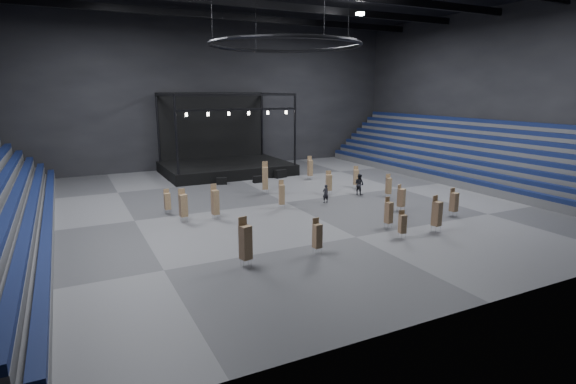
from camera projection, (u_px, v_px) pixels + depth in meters
name	position (u px, v px, depth m)	size (l,w,h in m)	color
floor	(285.00, 202.00, 38.74)	(50.00, 50.00, 0.00)	#515153
wall_back	(209.00, 94.00, 55.04)	(50.00, 0.20, 18.00)	black
wall_front	(511.00, 102.00, 18.45)	(50.00, 0.20, 18.00)	black
wall_right	(496.00, 95.00, 47.69)	(0.20, 42.00, 18.00)	black
bleachers_right	(476.00, 164.00, 48.40)	(7.20, 40.00, 6.40)	#4B4B4D
stage	(224.00, 160.00, 52.57)	(14.00, 10.00, 9.20)	black
truss_ring	(285.00, 45.00, 35.86)	(12.30, 12.30, 5.15)	black
flight_case_left	(222.00, 181.00, 46.06)	(1.06, 0.53, 0.71)	black
flight_case_mid	(258.00, 179.00, 46.96)	(1.04, 0.52, 0.69)	black
flight_case_right	(280.00, 174.00, 49.57)	(1.34, 0.67, 0.89)	black
chair_stack_0	(454.00, 201.00, 34.20)	(0.55, 0.55, 2.20)	silver
chair_stack_1	(356.00, 177.00, 43.98)	(0.62, 0.62, 2.21)	silver
chair_stack_2	(437.00, 213.00, 30.43)	(0.62, 0.62, 2.53)	silver
chair_stack_3	(317.00, 235.00, 26.36)	(0.49, 0.49, 2.17)	silver
chair_stack_4	(401.00, 197.00, 35.60)	(0.67, 0.67, 2.18)	silver
chair_stack_5	(389.00, 212.00, 31.32)	(0.51, 0.51, 2.22)	silver
chair_stack_6	(265.00, 178.00, 41.62)	(0.69, 0.69, 3.02)	silver
chair_stack_7	(183.00, 205.00, 32.69)	(0.57, 0.57, 2.48)	silver
chair_stack_8	(245.00, 242.00, 24.32)	(0.67, 0.67, 2.81)	silver
chair_stack_9	(215.00, 202.00, 33.34)	(0.54, 0.54, 2.70)	silver
chair_stack_10	(167.00, 201.00, 34.89)	(0.45, 0.45, 1.98)	silver
chair_stack_11	(310.00, 167.00, 48.48)	(0.55, 0.55, 2.53)	silver
chair_stack_12	(282.00, 194.00, 36.48)	(0.51, 0.51, 2.37)	silver
chair_stack_13	(389.00, 185.00, 40.22)	(0.53, 0.53, 2.15)	silver
chair_stack_14	(402.00, 223.00, 29.20)	(0.49, 0.49, 1.86)	silver
chair_stack_15	(329.00, 182.00, 41.27)	(0.66, 0.66, 2.24)	silver
man_center	(326.00, 194.00, 38.47)	(0.58, 0.38, 1.59)	black
crew_member	(359.00, 184.00, 41.48)	(0.95, 0.74, 1.95)	black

